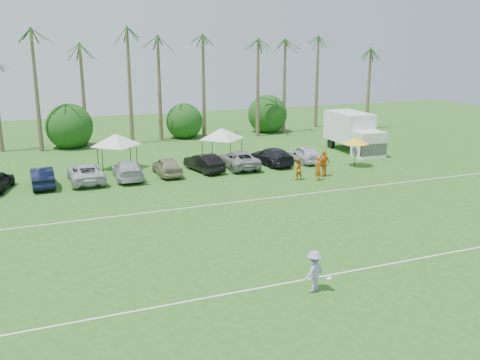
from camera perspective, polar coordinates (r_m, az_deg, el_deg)
name	(u,v)px	position (r m, az deg, el deg)	size (l,w,h in m)	color
ground	(318,302)	(22.05, 8.32, -12.73)	(120.00, 120.00, 0.00)	#295C1B
field_lines	(241,236)	(28.61, 0.15, -6.04)	(80.00, 12.10, 0.01)	white
palm_tree_3	(40,42)	(54.82, -20.55, 13.59)	(2.40, 2.40, 11.90)	brown
palm_tree_4	(86,70)	(55.18, -16.10, 11.24)	(2.40, 2.40, 8.90)	brown
palm_tree_5	(127,60)	(55.74, -11.99, 12.41)	(2.40, 2.40, 9.90)	brown
palm_tree_6	(166,51)	(56.60, -7.94, 13.48)	(2.40, 2.40, 10.90)	brown
palm_tree_7	(203,42)	(57.73, -4.00, 14.44)	(2.40, 2.40, 11.90)	brown
palm_tree_8	(247,67)	(59.55, 0.71, 11.98)	(2.40, 2.40, 8.90)	brown
palm_tree_9	(288,58)	(61.65, 5.11, 12.82)	(2.40, 2.40, 9.90)	brown
palm_tree_10	(327,50)	(64.07, 9.21, 13.53)	(2.40, 2.40, 10.90)	brown
palm_tree_11	(356,42)	(66.23, 12.29, 14.15)	(2.40, 2.40, 11.90)	brown
bush_tree_1	(68,127)	(56.53, -17.83, 5.38)	(4.00, 4.00, 4.00)	brown
bush_tree_2	(184,121)	(58.66, -6.04, 6.29)	(4.00, 4.00, 4.00)	brown
bush_tree_3	(267,116)	(62.18, 2.90, 6.81)	(4.00, 4.00, 4.00)	brown
sideline_player_a	(318,168)	(40.35, 8.30, 1.27)	(0.68, 0.45, 1.87)	orange
sideline_player_b	(297,169)	(40.36, 6.15, 1.18)	(0.80, 0.62, 1.65)	orange
sideline_player_c	(324,164)	(41.62, 8.97, 1.74)	(1.17, 0.49, 2.00)	orange
box_truck	(354,131)	(51.59, 12.03, 5.11)	(2.99, 7.16, 3.63)	white
canopy_tent_left	(116,134)	(44.37, -13.12, 4.83)	(4.18, 4.18, 3.39)	black
canopy_tent_right	(222,128)	(46.41, -1.99, 5.58)	(4.15, 4.15, 3.37)	black
market_umbrella	(356,141)	(45.31, 12.26, 4.11)	(2.16, 2.16, 2.41)	black
frisbee_player	(314,271)	(22.56, 7.89, -9.59)	(1.34, 1.06, 1.75)	#A398D7
parked_car_1	(42,177)	(40.69, -20.37, 0.30)	(1.52, 4.35, 1.43)	black
parked_car_2	(86,173)	(41.03, -16.13, 0.76)	(2.38, 5.15, 1.43)	silver
parked_car_3	(128,170)	(41.27, -11.89, 1.09)	(2.01, 4.94, 1.43)	silver
parked_car_4	(167,166)	(41.93, -7.79, 1.48)	(1.69, 4.20, 1.43)	tan
parked_car_5	(204,162)	(42.89, -3.89, 1.88)	(1.52, 4.35, 1.43)	black
parked_car_6	(239,159)	(43.98, -0.13, 2.22)	(2.38, 5.15, 1.43)	gray
parked_car_7	(272,156)	(45.29, 3.41, 2.56)	(2.01, 4.94, 1.43)	black
parked_car_8	(305,154)	(46.50, 6.93, 2.79)	(1.69, 4.20, 1.43)	silver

